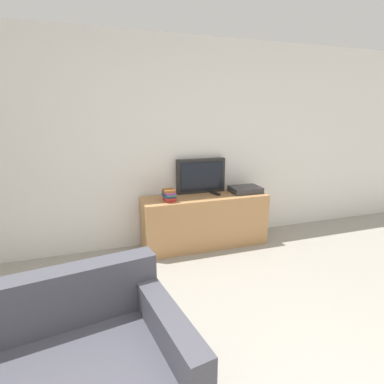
{
  "coord_description": "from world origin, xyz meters",
  "views": [
    {
      "loc": [
        -0.71,
        -0.69,
        1.68
      ],
      "look_at": [
        0.33,
        2.42,
        0.83
      ],
      "focal_mm": 28.0,
      "sensor_mm": 36.0,
      "label": 1
    }
  ],
  "objects_px": {
    "tv_stand": "(205,221)",
    "set_top_box": "(245,189)",
    "book_stack": "(169,195)",
    "remote_on_stand": "(215,193)",
    "television": "(201,176)"
  },
  "relations": [
    {
      "from": "television",
      "to": "remote_on_stand",
      "type": "relative_size",
      "value": 3.41
    },
    {
      "from": "television",
      "to": "book_stack",
      "type": "xyz_separation_m",
      "value": [
        -0.5,
        -0.26,
        -0.15
      ]
    },
    {
      "from": "television",
      "to": "remote_on_stand",
      "type": "xyz_separation_m",
      "value": [
        0.14,
        -0.15,
        -0.21
      ]
    },
    {
      "from": "tv_stand",
      "to": "remote_on_stand",
      "type": "bearing_deg",
      "value": 16.25
    },
    {
      "from": "book_stack",
      "to": "set_top_box",
      "type": "distance_m",
      "value": 1.07
    },
    {
      "from": "television",
      "to": "remote_on_stand",
      "type": "height_order",
      "value": "television"
    },
    {
      "from": "tv_stand",
      "to": "book_stack",
      "type": "xyz_separation_m",
      "value": [
        -0.49,
        -0.07,
        0.41
      ]
    },
    {
      "from": "book_stack",
      "to": "remote_on_stand",
      "type": "height_order",
      "value": "book_stack"
    },
    {
      "from": "tv_stand",
      "to": "set_top_box",
      "type": "relative_size",
      "value": 4.1
    },
    {
      "from": "tv_stand",
      "to": "remote_on_stand",
      "type": "xyz_separation_m",
      "value": [
        0.16,
        0.05,
        0.35
      ]
    },
    {
      "from": "book_stack",
      "to": "set_top_box",
      "type": "xyz_separation_m",
      "value": [
        1.07,
        0.08,
        -0.04
      ]
    },
    {
      "from": "tv_stand",
      "to": "set_top_box",
      "type": "height_order",
      "value": "set_top_box"
    },
    {
      "from": "remote_on_stand",
      "to": "set_top_box",
      "type": "bearing_deg",
      "value": -4.72
    },
    {
      "from": "television",
      "to": "book_stack",
      "type": "height_order",
      "value": "television"
    },
    {
      "from": "book_stack",
      "to": "remote_on_stand",
      "type": "relative_size",
      "value": 1.16
    }
  ]
}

